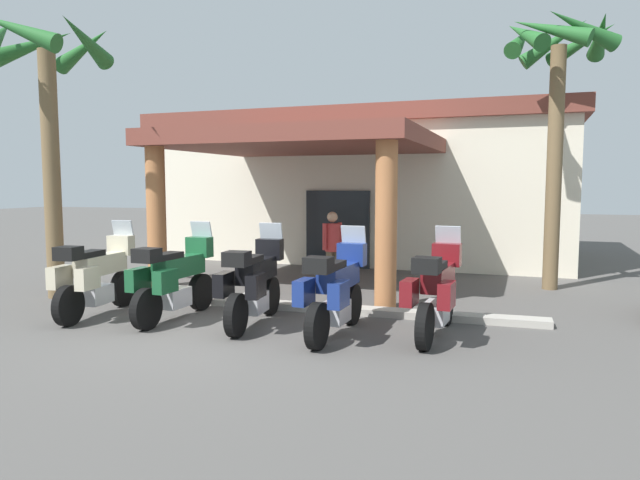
# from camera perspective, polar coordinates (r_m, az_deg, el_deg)

# --- Properties ---
(ground_plane) EXTENTS (80.00, 80.00, 0.00)m
(ground_plane) POSITION_cam_1_polar(r_m,az_deg,el_deg) (9.13, -11.03, -8.97)
(ground_plane) COLOR #514F4C
(motel_building) EXTENTS (12.83, 12.72, 4.39)m
(motel_building) POSITION_cam_1_polar(r_m,az_deg,el_deg) (18.93, 4.95, 5.40)
(motel_building) COLOR silver
(motel_building) RESTS_ON ground_plane
(motorcycle_cream) EXTENTS (0.73, 2.21, 1.61)m
(motorcycle_cream) POSITION_cam_1_polar(r_m,az_deg,el_deg) (10.68, -21.27, -3.32)
(motorcycle_cream) COLOR black
(motorcycle_cream) RESTS_ON ground_plane
(motorcycle_green) EXTENTS (0.73, 2.21, 1.61)m
(motorcycle_green) POSITION_cam_1_polar(r_m,az_deg,el_deg) (9.98, -14.22, -3.70)
(motorcycle_green) COLOR black
(motorcycle_green) RESTS_ON ground_plane
(motorcycle_black) EXTENTS (0.72, 2.21, 1.61)m
(motorcycle_black) POSITION_cam_1_polar(r_m,az_deg,el_deg) (9.34, -6.56, -4.20)
(motorcycle_black) COLOR black
(motorcycle_black) RESTS_ON ground_plane
(motorcycle_blue) EXTENTS (0.73, 2.21, 1.61)m
(motorcycle_blue) POSITION_cam_1_polar(r_m,az_deg,el_deg) (8.61, 1.54, -4.99)
(motorcycle_blue) COLOR black
(motorcycle_blue) RESTS_ON ground_plane
(motorcycle_maroon) EXTENTS (0.74, 2.21, 1.61)m
(motorcycle_maroon) POSITION_cam_1_polar(r_m,az_deg,el_deg) (8.74, 11.43, -4.94)
(motorcycle_maroon) COLOR black
(motorcycle_maroon) RESTS_ON ground_plane
(pedestrian) EXTENTS (0.32, 0.46, 1.69)m
(pedestrian) POSITION_cam_1_polar(r_m,az_deg,el_deg) (12.38, 1.22, -0.47)
(pedestrian) COLOR brown
(pedestrian) RESTS_ON ground_plane
(palm_tree_near_portico) EXTENTS (2.43, 2.46, 6.00)m
(palm_tree_near_portico) POSITION_cam_1_polar(r_m,az_deg,el_deg) (13.52, 22.44, 14.98)
(palm_tree_near_portico) COLOR brown
(palm_tree_near_portico) RESTS_ON ground_plane
(palm_tree_roadside) EXTENTS (2.40, 2.43, 5.62)m
(palm_tree_roadside) POSITION_cam_1_polar(r_m,az_deg,el_deg) (12.80, -25.37, 13.58)
(palm_tree_roadside) COLOR brown
(palm_tree_roadside) RESTS_ON ground_plane
(curb_strip) EXTENTS (9.20, 0.36, 0.12)m
(curb_strip) POSITION_cam_1_polar(r_m,az_deg,el_deg) (10.64, -3.66, -6.47)
(curb_strip) COLOR #ADA89E
(curb_strip) RESTS_ON ground_plane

